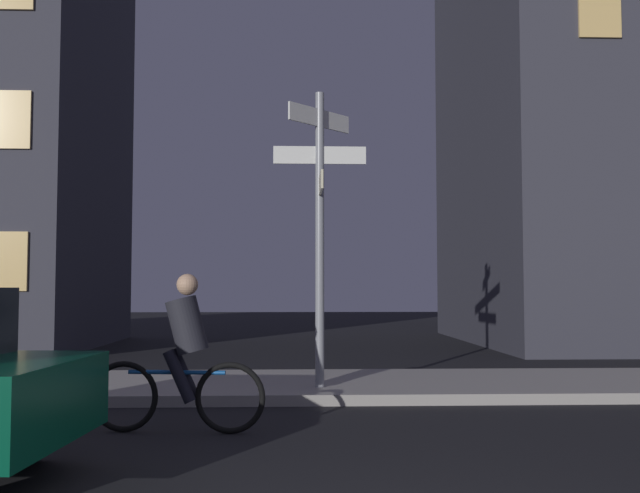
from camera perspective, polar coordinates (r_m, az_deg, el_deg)
The scene contains 3 objects.
sidewalk_kerb at distance 10.51m, azimuth 1.35°, elevation -10.92°, with size 40.00×2.82×0.14m, color #9E9991.
signpost at distance 9.77m, azimuth -0.02°, elevation 2.83°, with size 1.26×1.53×3.99m.
cyclist at distance 7.53m, azimuth -10.88°, elevation -8.71°, with size 1.81×0.37×1.61m.
Camera 1 is at (-0.66, -3.71, 1.47)m, focal length 40.45 mm.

